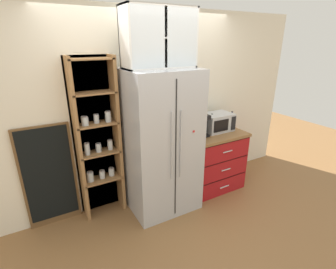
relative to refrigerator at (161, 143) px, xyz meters
name	(u,v)px	position (x,y,z in m)	size (l,w,h in m)	color
ground_plane	(162,203)	(0.00, 0.01, -0.93)	(10.77, 10.77, 0.00)	olive
wall_back_cream	(147,109)	(0.00, 0.41, 0.35)	(5.06, 0.10, 2.55)	silver
refrigerator	(161,143)	(0.00, 0.00, 0.00)	(0.87, 0.74, 1.85)	#B7BABF
pantry_shelf_column	(97,139)	(-0.73, 0.30, 0.09)	(0.56, 0.27, 2.01)	brown
counter_cabinet	(212,160)	(0.90, 0.05, -0.48)	(0.87, 0.65, 0.89)	#A8161C
microwave	(217,122)	(0.99, 0.10, 0.09)	(0.44, 0.33, 0.26)	#B7BABF
coffee_maker	(200,125)	(0.65, 0.05, 0.12)	(0.17, 0.20, 0.31)	black
mug_cream	(212,128)	(0.90, 0.10, 0.01)	(0.12, 0.09, 0.10)	silver
mug_navy	(212,129)	(0.90, 0.09, 0.01)	(0.11, 0.08, 0.09)	navy
bottle_amber	(211,124)	(0.90, 0.11, 0.08)	(0.06, 0.06, 0.27)	brown
bottle_cobalt	(231,120)	(1.28, 0.10, 0.07)	(0.06, 0.06, 0.25)	navy
upper_cabinet	(158,38)	(0.00, 0.05, 1.25)	(0.84, 0.32, 0.66)	silver
chalkboard_menu	(49,176)	(-1.33, 0.33, -0.28)	(0.60, 0.04, 1.28)	brown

